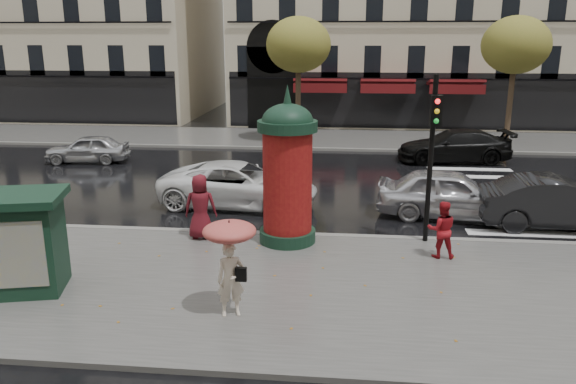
# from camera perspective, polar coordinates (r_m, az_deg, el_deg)

# --- Properties ---
(ground) EXTENTS (160.00, 160.00, 0.00)m
(ground) POSITION_cam_1_polar(r_m,az_deg,el_deg) (13.41, 3.15, -9.15)
(ground) COLOR black
(ground) RESTS_ON ground
(near_sidewalk) EXTENTS (90.00, 7.00, 0.12)m
(near_sidewalk) POSITION_cam_1_polar(r_m,az_deg,el_deg) (12.93, 3.05, -9.83)
(near_sidewalk) COLOR #474744
(near_sidewalk) RESTS_ON ground
(far_sidewalk) EXTENTS (90.00, 6.00, 0.12)m
(far_sidewalk) POSITION_cam_1_polar(r_m,az_deg,el_deg) (31.67, 4.79, 5.38)
(far_sidewalk) COLOR #474744
(far_sidewalk) RESTS_ON ground
(near_kerb) EXTENTS (90.00, 0.25, 0.14)m
(near_kerb) POSITION_cam_1_polar(r_m,az_deg,el_deg) (16.16, 3.66, -4.51)
(near_kerb) COLOR slate
(near_kerb) RESTS_ON ground
(far_kerb) EXTENTS (90.00, 0.25, 0.14)m
(far_kerb) POSITION_cam_1_polar(r_m,az_deg,el_deg) (28.72, 4.67, 4.36)
(far_kerb) COLOR slate
(far_kerb) RESTS_ON ground
(zebra_crossing) EXTENTS (3.60, 11.75, 0.01)m
(zebra_crossing) POSITION_cam_1_polar(r_m,az_deg,el_deg) (23.15, 19.32, 0.64)
(zebra_crossing) COLOR silver
(zebra_crossing) RESTS_ON ground
(tree_far_left) EXTENTS (3.40, 3.40, 6.64)m
(tree_far_left) POSITION_cam_1_polar(r_m,az_deg,el_deg) (30.29, 1.06, 14.69)
(tree_far_left) COLOR #38281C
(tree_far_left) RESTS_ON ground
(tree_far_right) EXTENTS (3.40, 3.40, 6.64)m
(tree_far_right) POSITION_cam_1_polar(r_m,az_deg,el_deg) (31.36, 22.14, 13.62)
(tree_far_right) COLOR #38281C
(tree_far_right) RESTS_ON ground
(woman_umbrella) EXTENTS (1.07, 1.07, 2.05)m
(woman_umbrella) POSITION_cam_1_polar(r_m,az_deg,el_deg) (11.21, -5.91, -6.14)
(woman_umbrella) COLOR beige
(woman_umbrella) RESTS_ON near_sidewalk
(woman_red) EXTENTS (0.72, 0.56, 1.49)m
(woman_red) POSITION_cam_1_polar(r_m,az_deg,el_deg) (14.80, 15.34, -3.69)
(woman_red) COLOR maroon
(woman_red) RESTS_ON near_sidewalk
(man_burgundy) EXTENTS (0.95, 0.67, 1.83)m
(man_burgundy) POSITION_cam_1_polar(r_m,az_deg,el_deg) (15.77, -8.88, -1.48)
(man_burgundy) COLOR #571119
(man_burgundy) RESTS_ON near_sidewalk
(morris_column) EXTENTS (1.59, 1.59, 4.29)m
(morris_column) POSITION_cam_1_polar(r_m,az_deg,el_deg) (15.05, -0.06, 2.38)
(morris_column) COLOR black
(morris_column) RESTS_ON near_sidewalk
(traffic_light) EXTENTS (0.30, 0.43, 4.54)m
(traffic_light) POSITION_cam_1_polar(r_m,az_deg,el_deg) (15.32, 14.46, 4.80)
(traffic_light) COLOR black
(traffic_light) RESTS_ON near_sidewalk
(newsstand) EXTENTS (2.16, 1.95, 2.23)m
(newsstand) POSITION_cam_1_polar(r_m,az_deg,el_deg) (13.64, -25.32, -4.54)
(newsstand) COLOR black
(newsstand) RESTS_ON near_sidewalk
(car_silver) EXTENTS (4.78, 2.39, 1.57)m
(car_silver) POSITION_cam_1_polar(r_m,az_deg,el_deg) (18.54, 16.15, -0.16)
(car_silver) COLOR silver
(car_silver) RESTS_ON ground
(car_darkgrey) EXTENTS (4.75, 1.75, 1.55)m
(car_darkgrey) POSITION_cam_1_polar(r_m,az_deg,el_deg) (18.69, 25.80, -1.02)
(car_darkgrey) COLOR black
(car_darkgrey) RESTS_ON ground
(car_white) EXTENTS (5.51, 2.87, 1.48)m
(car_white) POSITION_cam_1_polar(r_m,az_deg,el_deg) (19.14, -5.00, 0.76)
(car_white) COLOR white
(car_white) RESTS_ON ground
(car_black) EXTENTS (5.29, 2.56, 1.48)m
(car_black) POSITION_cam_1_polar(r_m,az_deg,el_deg) (27.04, 16.50, 4.52)
(car_black) COLOR black
(car_black) RESTS_ON ground
(car_far_silver) EXTENTS (3.88, 1.98, 1.26)m
(car_far_silver) POSITION_cam_1_polar(r_m,az_deg,el_deg) (27.43, -19.71, 4.16)
(car_far_silver) COLOR #B4B5B9
(car_far_silver) RESTS_ON ground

